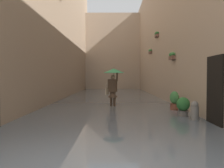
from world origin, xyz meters
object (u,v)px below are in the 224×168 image
Objects in this scene: potted_plant_far_left at (183,107)px; mooring_bollard at (195,112)px; person_wading at (113,79)px; potted_plant_near_left at (174,101)px.

potted_plant_far_left reaches higher than mooring_bollard.
person_wading is at bearing -53.17° from mooring_bollard.
mooring_bollard is (-0.06, 2.42, -0.11)m from potted_plant_near_left.
potted_plant_far_left is (0.10, 1.66, -0.04)m from potted_plant_near_left.
potted_plant_far_left is at bearing 86.49° from potted_plant_near_left.
potted_plant_near_left is 1.14× the size of potted_plant_far_left.
potted_plant_far_left is at bearing 131.64° from person_wading.
potted_plant_far_left is at bearing -77.78° from mooring_bollard.
person_wading is 4.67m from mooring_bollard.
person_wading is at bearing -24.61° from potted_plant_near_left.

